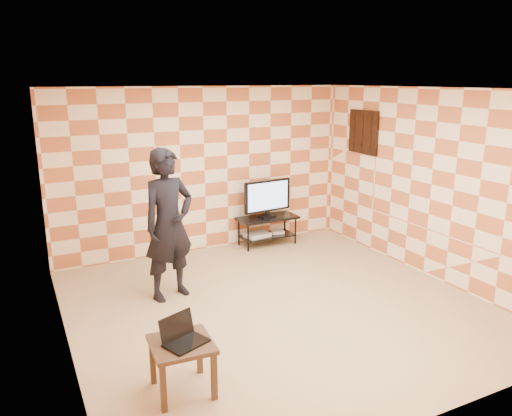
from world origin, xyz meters
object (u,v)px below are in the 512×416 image
object	(u,v)px
tv_stand	(267,224)
tv	(268,197)
person	(169,225)
side_table	(182,351)

from	to	relation	value
tv_stand	tv	xyz separation A→B (m)	(-0.00, -0.00, 0.49)
tv	person	bearing A→B (deg)	-148.23
tv_stand	tv	size ratio (longest dim) A/B	1.17
tv_stand	side_table	xyz separation A→B (m)	(-2.66, -3.40, 0.04)
tv	side_table	distance (m)	4.34
tv_stand	side_table	distance (m)	4.32
side_table	person	bearing A→B (deg)	75.64
person	tv	bearing A→B (deg)	14.95
side_table	person	distance (m)	2.22
side_table	person	xyz separation A→B (m)	(0.53, 2.07, 0.58)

